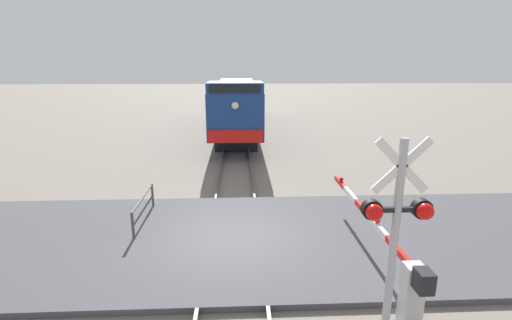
{
  "coord_description": "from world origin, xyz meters",
  "views": [
    {
      "loc": [
        0.18,
        -9.57,
        4.94
      ],
      "look_at": [
        0.83,
        4.44,
        1.21
      ],
      "focal_mm": 25.85,
      "sensor_mm": 36.0,
      "label": 1
    }
  ],
  "objects_px": {
    "locomotive": "(236,103)",
    "crossing_signal": "(396,224)",
    "guard_railing": "(144,207)",
    "crossing_gate": "(395,262)"
  },
  "relations": [
    {
      "from": "locomotive",
      "to": "guard_railing",
      "type": "bearing_deg",
      "value": -100.03
    },
    {
      "from": "locomotive",
      "to": "guard_railing",
      "type": "xyz_separation_m",
      "value": [
        -2.81,
        -15.89,
        -1.48
      ]
    },
    {
      "from": "locomotive",
      "to": "crossing_signal",
      "type": "distance_m",
      "value": 21.35
    },
    {
      "from": "locomotive",
      "to": "crossing_gate",
      "type": "relative_size",
      "value": 2.88
    },
    {
      "from": "locomotive",
      "to": "crossing_gate",
      "type": "height_order",
      "value": "locomotive"
    },
    {
      "from": "crossing_signal",
      "to": "guard_railing",
      "type": "relative_size",
      "value": 1.51
    },
    {
      "from": "crossing_gate",
      "to": "guard_railing",
      "type": "relative_size",
      "value": 2.49
    },
    {
      "from": "guard_railing",
      "to": "crossing_signal",
      "type": "bearing_deg",
      "value": -43.47
    },
    {
      "from": "crossing_gate",
      "to": "guard_railing",
      "type": "xyz_separation_m",
      "value": [
        -6.24,
        3.97,
        -0.25
      ]
    },
    {
      "from": "locomotive",
      "to": "guard_railing",
      "type": "height_order",
      "value": "locomotive"
    }
  ]
}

